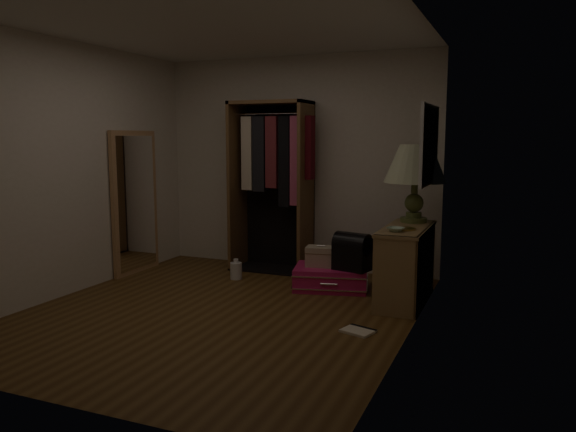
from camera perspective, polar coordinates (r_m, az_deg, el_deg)
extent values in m
plane|color=#503417|center=(5.38, -6.93, -9.62)|extent=(4.00, 4.00, 0.00)
cube|color=beige|center=(6.94, 1.02, 5.34)|extent=(3.50, 0.02, 2.60)
cube|color=beige|center=(3.54, -23.33, 2.12)|extent=(3.50, 0.02, 2.60)
cube|color=beige|center=(4.54, 12.47, 3.73)|extent=(0.02, 4.00, 2.60)
cube|color=beige|center=(6.19, -21.46, 4.46)|extent=(0.02, 4.00, 2.60)
cube|color=silver|center=(5.22, -7.44, 18.73)|extent=(3.50, 4.00, 0.01)
cube|color=silver|center=(5.52, 14.17, 7.01)|extent=(0.03, 0.96, 0.76)
cube|color=black|center=(5.52, 14.16, 7.01)|extent=(0.03, 0.90, 0.70)
cube|color=silver|center=(5.53, 13.88, 3.79)|extent=(0.01, 0.88, 0.02)
cube|color=silver|center=(5.53, 13.91, 4.60)|extent=(0.01, 0.88, 0.02)
cube|color=silver|center=(5.52, 13.93, 5.40)|extent=(0.01, 0.88, 0.02)
cube|color=silver|center=(5.52, 13.96, 6.21)|extent=(0.01, 0.88, 0.02)
cube|color=silver|center=(5.52, 13.99, 7.01)|extent=(0.01, 0.88, 0.02)
cube|color=silver|center=(5.52, 14.01, 7.82)|extent=(0.01, 0.88, 0.02)
cube|color=silver|center=(5.52, 14.04, 8.63)|extent=(0.01, 0.88, 0.02)
cube|color=silver|center=(5.52, 14.07, 9.43)|extent=(0.01, 0.88, 0.02)
cube|color=silver|center=(5.52, 14.10, 10.24)|extent=(0.01, 0.88, 0.02)
cube|color=olive|center=(5.18, 10.77, -6.09)|extent=(0.40, 0.03, 0.75)
cube|color=olive|center=(6.20, 12.78, -3.80)|extent=(0.40, 0.03, 0.75)
cube|color=olive|center=(5.76, 11.78, -7.90)|extent=(0.40, 1.04, 0.03)
cube|color=olive|center=(5.65, 11.92, -2.92)|extent=(0.40, 1.04, 0.03)
cube|color=olive|center=(5.62, 11.97, -1.26)|extent=(0.42, 1.12, 0.03)
cube|color=brown|center=(5.66, 13.77, -4.97)|extent=(0.02, 1.10, 0.75)
cube|color=olive|center=(5.96, 12.44, -1.64)|extent=(0.36, 0.38, 0.13)
cube|color=gray|center=(5.29, 10.10, -7.61)|extent=(0.20, 0.04, 0.27)
cube|color=#4C3833|center=(5.33, 10.27, -7.35)|extent=(0.21, 0.04, 0.29)
cube|color=#B7AD99|center=(5.39, 10.32, -7.46)|extent=(0.20, 0.04, 0.25)
cube|color=brown|center=(5.44, 10.46, -7.16)|extent=(0.20, 0.04, 0.28)
cube|color=#3F4C59|center=(5.49, 10.55, -7.20)|extent=(0.20, 0.04, 0.24)
cube|color=gray|center=(5.53, 10.49, -6.87)|extent=(0.16, 0.04, 0.28)
cube|color=#59594C|center=(5.57, 10.56, -6.57)|extent=(0.16, 0.03, 0.32)
cube|color=#B2724C|center=(5.61, 10.92, -6.49)|extent=(0.21, 0.05, 0.31)
cube|color=beige|center=(5.67, 10.78, -6.62)|extent=(0.16, 0.03, 0.26)
cube|color=#332D38|center=(5.71, 11.16, -6.46)|extent=(0.22, 0.05, 0.27)
cube|color=gray|center=(5.77, 10.98, -6.53)|extent=(0.16, 0.03, 0.23)
cube|color=#4C3833|center=(5.80, 11.07, -6.11)|extent=(0.16, 0.04, 0.30)
cube|color=#B7AD99|center=(5.85, 11.24, -6.00)|extent=(0.17, 0.03, 0.30)
cube|color=brown|center=(5.90, 11.31, -6.15)|extent=(0.17, 0.04, 0.24)
cube|color=#3F4C59|center=(5.94, 11.57, -6.05)|extent=(0.21, 0.04, 0.24)
cube|color=gray|center=(5.98, 11.51, -5.83)|extent=(0.18, 0.03, 0.27)
cube|color=#59594C|center=(6.03, 11.61, -5.94)|extent=(0.19, 0.03, 0.23)
cube|color=#B2724C|center=(6.06, 11.80, -5.59)|extent=(0.21, 0.05, 0.28)
cube|color=beige|center=(6.10, 11.75, -5.39)|extent=(0.18, 0.03, 0.30)
cube|color=#332D38|center=(6.14, 11.96, -5.30)|extent=(0.21, 0.03, 0.31)
cube|color=gray|center=(6.18, 11.83, -5.59)|extent=(0.17, 0.03, 0.22)
cube|color=brown|center=(7.02, -5.14, 3.09)|extent=(0.04, 0.50, 2.05)
cube|color=brown|center=(6.65, 1.84, 2.84)|extent=(0.04, 0.50, 2.05)
cube|color=brown|center=(6.81, -1.78, 11.43)|extent=(0.95, 0.50, 0.04)
cube|color=black|center=(7.03, -0.96, 3.13)|extent=(0.95, 0.02, 2.05)
cube|color=black|center=(6.98, -1.71, -5.35)|extent=(0.95, 0.50, 0.02)
cylinder|color=white|center=(6.80, -1.77, 10.34)|extent=(0.87, 0.02, 0.02)
cube|color=beige|center=(6.90, -4.02, 6.36)|extent=(0.13, 0.14, 0.89)
cube|color=black|center=(6.83, -2.79, 6.29)|extent=(0.15, 0.15, 0.90)
cube|color=maroon|center=(6.76, -1.52, 6.50)|extent=(0.14, 0.16, 0.85)
cube|color=black|center=(6.70, -0.28, 5.52)|extent=(0.13, 0.11, 1.08)
cube|color=#BF4C72|center=(6.64, 0.96, 5.62)|extent=(0.14, 0.15, 1.05)
cube|color=#590F19|center=(6.59, 2.12, 6.95)|extent=(0.11, 0.15, 0.74)
cube|color=tan|center=(6.95, -15.30, 1.34)|extent=(0.05, 0.80, 1.70)
cube|color=white|center=(6.94, -15.11, 1.33)|extent=(0.01, 0.68, 1.58)
cube|color=#CA185E|center=(6.11, 4.38, -6.24)|extent=(0.88, 0.71, 0.24)
cube|color=white|center=(6.13, 4.37, -6.84)|extent=(0.90, 0.74, 0.01)
cube|color=white|center=(6.10, 4.39, -5.64)|extent=(0.90, 0.74, 0.01)
cylinder|color=white|center=(5.84, 4.16, -6.93)|extent=(0.18, 0.06, 0.02)
cube|color=tan|center=(6.08, 3.37, -4.11)|extent=(0.34, 0.26, 0.21)
cube|color=brown|center=(6.07, 3.37, -3.70)|extent=(0.35, 0.27, 0.01)
cylinder|color=white|center=(6.05, 3.38, -3.04)|extent=(0.09, 0.03, 0.01)
cube|color=black|center=(5.93, 6.54, -4.13)|extent=(0.41, 0.32, 0.28)
cylinder|color=black|center=(5.90, 6.56, -2.80)|extent=(0.41, 0.32, 0.24)
cylinder|color=#4B592B|center=(5.97, 12.63, -0.37)|extent=(0.29, 0.29, 0.05)
cylinder|color=#4B592B|center=(5.96, 12.64, 0.11)|extent=(0.17, 0.17, 0.06)
sphere|color=#4B592B|center=(5.95, 12.68, 1.31)|extent=(0.21, 0.21, 0.19)
cylinder|color=#4B592B|center=(5.93, 12.73, 2.79)|extent=(0.07, 0.07, 0.11)
cone|color=#E0EAC3|center=(5.92, 12.80, 5.22)|extent=(0.68, 0.68, 0.39)
cone|color=beige|center=(5.92, 12.80, 5.22)|extent=(0.61, 0.61, 0.37)
cylinder|color=#AE8C42|center=(5.47, 11.70, -1.27)|extent=(0.24, 0.24, 0.01)
imported|color=#A8CAAD|center=(5.33, 10.87, -1.35)|extent=(0.19, 0.19, 0.04)
cylinder|color=silver|center=(6.53, -5.30, -5.56)|extent=(0.17, 0.17, 0.19)
cylinder|color=silver|center=(6.50, -5.31, -4.55)|extent=(0.07, 0.07, 0.04)
cube|color=beige|center=(4.84, 7.14, -11.51)|extent=(0.31, 0.27, 0.02)
cube|color=black|center=(4.91, 7.69, -11.24)|extent=(0.25, 0.11, 0.02)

